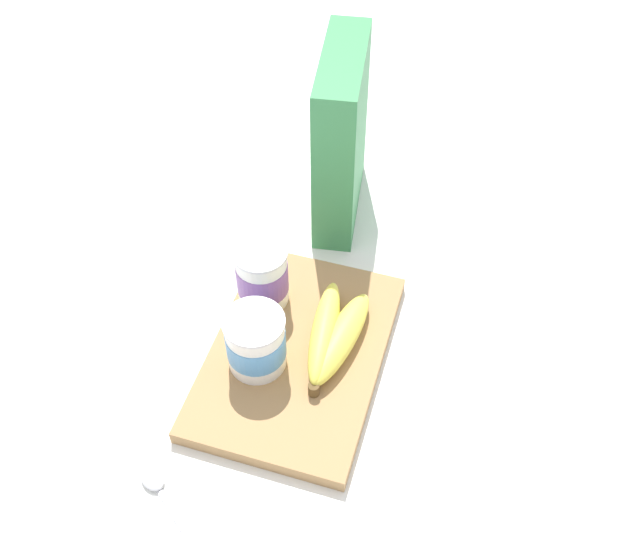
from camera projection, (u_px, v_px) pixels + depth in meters
ground_plane at (297, 360)px, 0.95m from camera, size 2.40×2.40×0.00m
cutting_board at (297, 355)px, 0.94m from camera, size 0.31×0.21×0.02m
cereal_box at (341, 137)px, 1.04m from camera, size 0.20×0.09×0.26m
yogurt_cup_front at (256, 342)px, 0.89m from camera, size 0.07×0.07×0.08m
yogurt_cup_back at (262, 275)px, 0.96m from camera, size 0.07×0.07×0.09m
banana_bunch at (332, 335)px, 0.93m from camera, size 0.17×0.08×0.04m
spoon at (163, 497)px, 0.82m from camera, size 0.09×0.12×0.01m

